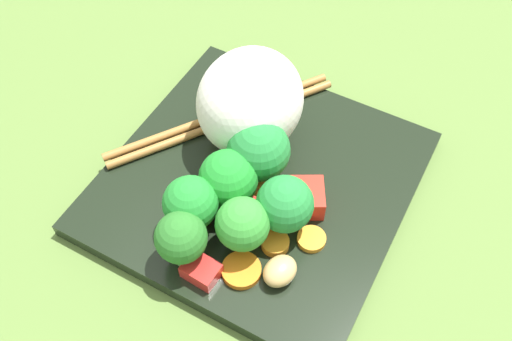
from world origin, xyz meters
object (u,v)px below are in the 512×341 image
object	(u,v)px
rice_mound	(250,101)
carrot_slice_0	(275,243)
square_plate	(258,182)
chopstick_pair	(222,119)
broccoli_floret_4	(228,179)

from	to	relation	value
rice_mound	carrot_slice_0	distance (cm)	12.20
square_plate	chopstick_pair	xyz separation A→B (cm)	(4.32, 5.74, 1.08)
broccoli_floret_4	chopstick_pair	bearing A→B (deg)	31.48
rice_mound	chopstick_pair	bearing A→B (deg)	82.71
rice_mound	carrot_slice_0	xyz separation A→B (cm)	(-9.37, -6.63, -4.13)
square_plate	broccoli_floret_4	bearing A→B (deg)	160.94
broccoli_floret_4	square_plate	bearing A→B (deg)	-19.06
broccoli_floret_4	carrot_slice_0	world-z (taller)	broccoli_floret_4
square_plate	broccoli_floret_4	size ratio (longest dim) A/B	4.39
square_plate	rice_mound	size ratio (longest dim) A/B	2.53
broccoli_floret_4	carrot_slice_0	bearing A→B (deg)	-113.37
square_plate	carrot_slice_0	world-z (taller)	carrot_slice_0
carrot_slice_0	chopstick_pair	world-z (taller)	same
broccoli_floret_4	rice_mound	bearing A→B (deg)	11.86
chopstick_pair	rice_mound	bearing A→B (deg)	121.05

